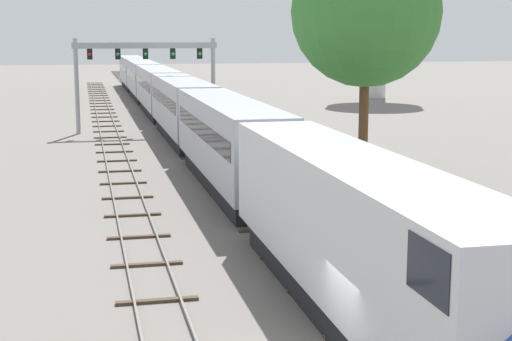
{
  "coord_description": "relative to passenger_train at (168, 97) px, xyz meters",
  "views": [
    {
      "loc": [
        -5.54,
        -17.54,
        8.31
      ],
      "look_at": [
        1.0,
        12.0,
        3.0
      ],
      "focal_mm": 54.93,
      "sensor_mm": 36.0,
      "label": 1
    }
  ],
  "objects": [
    {
      "name": "track_main",
      "position": [
        0.0,
        6.24,
        -2.54
      ],
      "size": [
        2.6,
        200.0,
        0.16
      ],
      "color": "slate",
      "rests_on": "ground"
    },
    {
      "name": "track_near",
      "position": [
        -5.5,
        -13.76,
        -2.54
      ],
      "size": [
        2.6,
        160.0,
        0.16
      ],
      "color": "slate",
      "rests_on": "ground"
    },
    {
      "name": "signal_gantry",
      "position": [
        -2.25,
        -4.37,
        3.22
      ],
      "size": [
        12.1,
        0.49,
        7.92
      ],
      "color": "#999BA0",
      "rests_on": "ground"
    },
    {
      "name": "passenger_train",
      "position": [
        0.0,
        0.0,
        0.0
      ],
      "size": [
        3.04,
        120.21,
        4.8
      ],
      "color": "silver",
      "rests_on": "ground"
    },
    {
      "name": "trackside_tree_left",
      "position": [
        8.3,
        -28.59,
        6.89
      ],
      "size": [
        8.53,
        8.53,
        13.78
      ],
      "color": "brown",
      "rests_on": "ground"
    }
  ]
}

